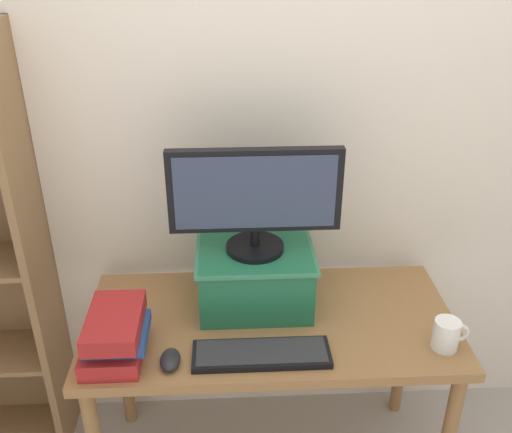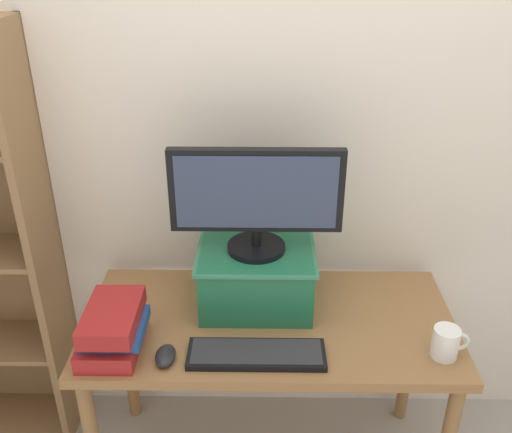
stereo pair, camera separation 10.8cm
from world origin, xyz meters
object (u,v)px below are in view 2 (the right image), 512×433
object	(u,v)px
computer_monitor	(256,197)
riser_box	(256,274)
desk	(269,339)
computer_mouse	(165,356)
book_stack	(113,329)
keyboard	(256,354)
coffee_mug	(446,343)

from	to	relation	value
computer_monitor	riser_box	bearing A→B (deg)	90.00
desk	computer_monitor	world-z (taller)	computer_monitor
riser_box	computer_mouse	world-z (taller)	riser_box
computer_monitor	book_stack	xyz separation A→B (m)	(-0.46, -0.26, -0.34)
computer_mouse	computer_monitor	bearing A→B (deg)	48.59
keyboard	computer_mouse	bearing A→B (deg)	-176.47
riser_box	computer_mouse	size ratio (longest dim) A/B	3.96
riser_box	coffee_mug	bearing A→B (deg)	-25.50
riser_box	desk	bearing A→B (deg)	-65.84
computer_monitor	computer_mouse	bearing A→B (deg)	-131.41
riser_box	computer_mouse	distance (m)	0.44
desk	book_stack	bearing A→B (deg)	-162.53
computer_mouse	desk	bearing A→B (deg)	33.01
riser_box	computer_mouse	xyz separation A→B (m)	(-0.28, -0.32, -0.10)
desk	computer_mouse	size ratio (longest dim) A/B	12.33
desk	book_stack	xyz separation A→B (m)	(-0.50, -0.16, 0.17)
desk	coffee_mug	size ratio (longest dim) A/B	10.91
computer_monitor	keyboard	world-z (taller)	computer_monitor
computer_mouse	coffee_mug	world-z (taller)	coffee_mug
desk	computer_mouse	bearing A→B (deg)	-146.99
keyboard	book_stack	xyz separation A→B (m)	(-0.46, 0.04, 0.06)
keyboard	computer_mouse	distance (m)	0.29
keyboard	book_stack	world-z (taller)	book_stack
keyboard	book_stack	bearing A→B (deg)	175.26
riser_box	computer_monitor	world-z (taller)	computer_monitor
keyboard	book_stack	size ratio (longest dim) A/B	1.64
computer_mouse	book_stack	distance (m)	0.19
computer_monitor	coffee_mug	size ratio (longest dim) A/B	4.92
computer_monitor	book_stack	size ratio (longest dim) A/B	2.16
keyboard	book_stack	distance (m)	0.47
computer_monitor	desk	bearing A→B (deg)	-65.54
riser_box	keyboard	size ratio (longest dim) A/B	0.94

